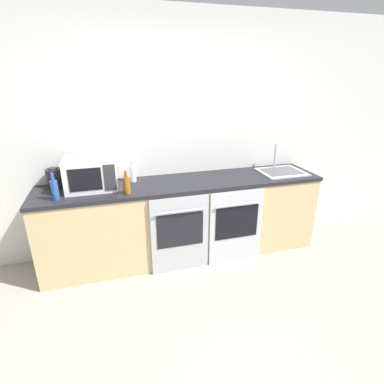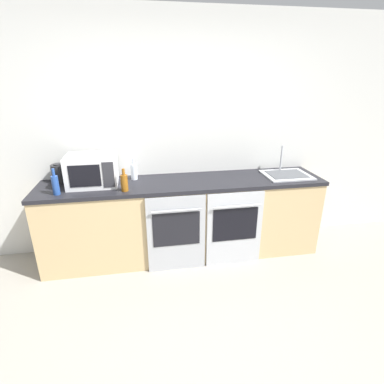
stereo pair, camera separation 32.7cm
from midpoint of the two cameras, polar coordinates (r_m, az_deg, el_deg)
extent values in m
plane|color=gray|center=(2.43, 9.82, -32.13)|extent=(16.00, 16.00, 0.00)
cube|color=silver|center=(3.40, 0.27, 10.46)|extent=(10.00, 0.06, 2.60)
cube|color=tan|center=(3.38, 1.22, -5.36)|extent=(3.02, 0.59, 0.84)
cube|color=black|center=(3.21, 1.28, 1.71)|extent=(3.04, 0.61, 0.04)
cube|color=#A8AAAF|center=(3.10, 0.05, -8.15)|extent=(0.60, 0.03, 0.84)
cube|color=black|center=(3.05, 0.11, -7.22)|extent=(0.48, 0.01, 0.37)
cylinder|color=#A8AAAF|center=(2.93, 0.18, -3.66)|extent=(0.49, 0.02, 0.02)
cube|color=#B7BABF|center=(3.25, 10.96, -7.08)|extent=(0.60, 0.03, 0.84)
cube|color=black|center=(3.20, 11.16, -6.18)|extent=(0.48, 0.01, 0.37)
cylinder|color=#B7BABF|center=(3.09, 11.59, -2.75)|extent=(0.49, 0.02, 0.02)
cube|color=silver|center=(3.16, -15.72, 3.98)|extent=(0.49, 0.37, 0.32)
cube|color=black|center=(2.99, -16.85, 2.88)|extent=(0.29, 0.01, 0.22)
cube|color=#2D2D33|center=(2.97, -12.64, 3.16)|extent=(0.11, 0.01, 0.25)
cylinder|color=#234793|center=(3.02, -21.80, 1.13)|extent=(0.06, 0.06, 0.18)
cylinder|color=#234793|center=(2.98, -22.13, 3.43)|extent=(0.03, 0.03, 0.07)
cylinder|color=#8C5114|center=(2.94, -9.70, 1.64)|extent=(0.07, 0.07, 0.16)
cylinder|color=#8C5114|center=(2.91, -9.84, 3.74)|extent=(0.03, 0.03, 0.06)
cylinder|color=silver|center=(3.27, -8.19, 3.78)|extent=(0.07, 0.07, 0.17)
cylinder|color=silver|center=(3.23, -8.30, 5.76)|extent=(0.03, 0.03, 0.07)
cylinder|color=#232326|center=(3.37, -21.50, 3.25)|extent=(0.15, 0.15, 0.19)
cylinder|color=#262628|center=(3.35, -21.73, 4.90)|extent=(0.08, 0.08, 0.01)
cube|color=#B7BABF|center=(3.60, 20.09, 3.02)|extent=(0.50, 0.42, 0.01)
cube|color=#4C4F54|center=(3.59, 20.11, 3.18)|extent=(0.40, 0.30, 0.01)
cylinder|color=#B7BABF|center=(3.70, 19.11, 6.10)|extent=(0.02, 0.02, 0.29)
camera|label=1|loc=(0.16, -87.14, 1.12)|focal=28.00mm
camera|label=2|loc=(0.16, 92.86, -1.12)|focal=28.00mm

